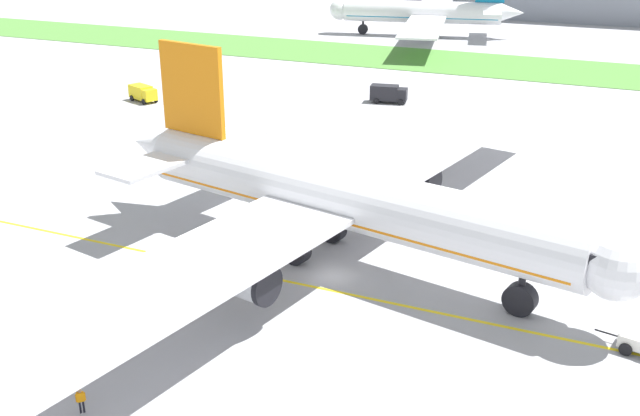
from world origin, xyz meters
TOP-DOWN VIEW (x-y plane):
  - ground_plane at (0.00, 0.00)m, footprint 600.00×600.00m
  - apron_taxi_line at (0.00, -2.39)m, footprint 280.00×0.36m
  - grass_median_strip at (0.00, 95.43)m, footprint 320.00×24.00m
  - airliner_foreground at (-0.63, 3.23)m, footprint 50.44×80.42m
  - ground_crew_wingwalker_port at (-6.98, -22.94)m, footprint 0.50×0.50m
  - ground_crew_marshaller_front at (-1.41, 12.51)m, footprint 0.58×0.28m
  - service_truck_baggage_loader at (-51.07, 43.80)m, footprint 5.71×4.07m
  - service_truck_fuel_bowser at (-14.83, 58.71)m, footprint 6.05×3.38m
  - service_truck_catering_van at (-36.35, 36.82)m, footprint 4.78×3.65m
  - parked_airliner_far_left at (-28.08, 124.43)m, footprint 45.65×72.24m

SIDE VIEW (x-z plane):
  - ground_plane at x=0.00m, z-range 0.00..0.00m
  - apron_taxi_line at x=0.00m, z-range 0.00..0.01m
  - grass_median_strip at x=0.00m, z-range 0.00..0.10m
  - ground_crew_marshaller_front at x=-1.41m, z-range 0.18..1.83m
  - ground_crew_wingwalker_port at x=-6.98m, z-range 0.19..1.90m
  - service_truck_baggage_loader at x=-51.07m, z-range 0.16..2.66m
  - service_truck_fuel_bowser at x=-14.83m, z-range 0.14..2.92m
  - service_truck_catering_van at x=-36.35m, z-range 0.13..2.96m
  - parked_airliner_far_left at x=-28.08m, z-range -2.64..13.75m
  - airliner_foreground at x=-0.63m, z-range -2.77..14.51m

